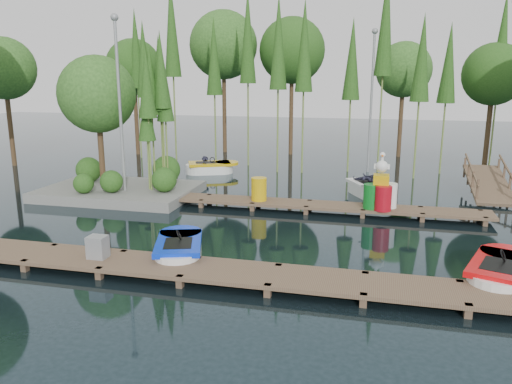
% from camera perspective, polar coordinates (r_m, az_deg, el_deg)
% --- Properties ---
extents(ground_plane, '(90.00, 90.00, 0.00)m').
position_cam_1_polar(ground_plane, '(16.85, -2.06, -3.93)').
color(ground_plane, '#1A2A31').
extents(near_dock, '(18.00, 1.50, 0.50)m').
position_cam_1_polar(near_dock, '(12.75, -7.62, -8.67)').
color(near_dock, brown).
rests_on(near_dock, ground).
extents(far_dock, '(15.00, 1.20, 0.50)m').
position_cam_1_polar(far_dock, '(18.91, 2.91, -1.31)').
color(far_dock, brown).
rests_on(far_dock, ground).
extents(island, '(6.20, 4.20, 6.75)m').
position_cam_1_polar(island, '(21.69, -16.06, 7.98)').
color(island, slate).
rests_on(island, ground).
extents(tree_screen, '(34.42, 18.53, 10.31)m').
position_cam_1_polar(tree_screen, '(26.90, -0.15, 15.64)').
color(tree_screen, '#4A341F').
rests_on(tree_screen, ground).
extents(lamp_island, '(0.30, 0.30, 7.25)m').
position_cam_1_polar(lamp_island, '(20.55, -15.38, 10.78)').
color(lamp_island, gray).
rests_on(lamp_island, ground).
extents(lamp_rear, '(0.30, 0.30, 7.25)m').
position_cam_1_polar(lamp_rear, '(26.51, 13.10, 11.34)').
color(lamp_rear, gray).
rests_on(lamp_rear, ground).
extents(ramp, '(1.50, 3.94, 1.49)m').
position_cam_1_polar(ramp, '(22.89, 25.02, 0.92)').
color(ramp, brown).
rests_on(ramp, ground).
extents(boat_blue, '(1.98, 2.91, 0.90)m').
position_cam_1_polar(boat_blue, '(13.96, -8.77, -6.63)').
color(boat_blue, white).
rests_on(boat_blue, ground).
extents(boat_red, '(2.16, 3.08, 0.95)m').
position_cam_1_polar(boat_red, '(13.56, 26.14, -8.43)').
color(boat_red, white).
rests_on(boat_red, ground).
extents(boat_yellow_far, '(2.99, 2.22, 1.37)m').
position_cam_1_polar(boat_yellow_far, '(26.02, -5.23, 2.78)').
color(boat_yellow_far, white).
rests_on(boat_yellow_far, ground).
extents(boat_white_far, '(2.29, 2.91, 1.26)m').
position_cam_1_polar(boat_white_far, '(21.60, 12.79, 0.35)').
color(boat_white_far, white).
rests_on(boat_white_far, ground).
extents(utility_cabinet, '(0.48, 0.41, 0.59)m').
position_cam_1_polar(utility_cabinet, '(13.71, -17.64, -6.01)').
color(utility_cabinet, gray).
rests_on(utility_cabinet, near_dock).
extents(yellow_barrel, '(0.59, 0.59, 0.88)m').
position_cam_1_polar(yellow_barrel, '(18.97, 0.34, 0.34)').
color(yellow_barrel, gold).
rests_on(yellow_barrel, far_dock).
extents(drum_cluster, '(1.18, 1.08, 2.03)m').
position_cam_1_polar(drum_cluster, '(18.30, 14.12, -0.04)').
color(drum_cluster, '#0C6E1E').
rests_on(drum_cluster, far_dock).
extents(seagull_post, '(0.55, 0.30, 0.88)m').
position_cam_1_polar(seagull_post, '(18.45, 12.75, 0.13)').
color(seagull_post, gray).
rests_on(seagull_post, far_dock).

